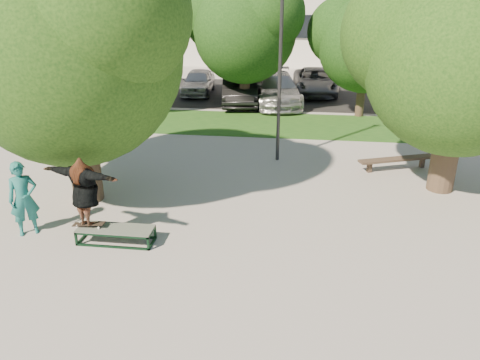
# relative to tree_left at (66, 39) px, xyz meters

# --- Properties ---
(ground) EXTENTS (120.00, 120.00, 0.00)m
(ground) POSITION_rel_tree_left_xyz_m (4.29, -1.09, -4.42)
(ground) COLOR gray
(ground) RESTS_ON ground
(grass_strip) EXTENTS (30.00, 4.00, 0.02)m
(grass_strip) POSITION_rel_tree_left_xyz_m (5.29, 8.41, -4.41)
(grass_strip) COLOR #154313
(grass_strip) RESTS_ON ground
(asphalt_strip) EXTENTS (40.00, 8.00, 0.01)m
(asphalt_strip) POSITION_rel_tree_left_xyz_m (4.29, 14.91, -4.42)
(asphalt_strip) COLOR black
(asphalt_strip) RESTS_ON ground
(tree_left) EXTENTS (6.96, 5.95, 7.12)m
(tree_left) POSITION_rel_tree_left_xyz_m (0.00, 0.00, 0.00)
(tree_left) COLOR #38281E
(tree_left) RESTS_ON ground
(tree_right) EXTENTS (6.24, 5.33, 6.51)m
(tree_right) POSITION_rel_tree_left_xyz_m (10.21, 1.99, -0.33)
(tree_right) COLOR #38281E
(tree_right) RESTS_ON ground
(bg_tree_left) EXTENTS (5.28, 4.51, 5.77)m
(bg_tree_left) POSITION_rel_tree_left_xyz_m (-2.28, 9.98, -0.69)
(bg_tree_left) COLOR #38281E
(bg_tree_left) RESTS_ON ground
(bg_tree_mid) EXTENTS (5.76, 4.92, 6.24)m
(bg_tree_mid) POSITION_rel_tree_left_xyz_m (3.22, 10.98, -0.41)
(bg_tree_mid) COLOR #38281E
(bg_tree_mid) RESTS_ON ground
(bg_tree_right) EXTENTS (5.04, 4.31, 5.43)m
(bg_tree_right) POSITION_rel_tree_left_xyz_m (8.73, 10.47, -0.93)
(bg_tree_right) COLOR #38281E
(bg_tree_right) RESTS_ON ground
(lamppost) EXTENTS (0.25, 0.15, 6.11)m
(lamppost) POSITION_rel_tree_left_xyz_m (5.29, 3.91, -1.27)
(lamppost) COLOR #2D2D30
(lamppost) RESTS_ON ground
(grind_box) EXTENTS (1.80, 0.60, 0.38)m
(grind_box) POSITION_rel_tree_left_xyz_m (1.79, -2.37, -4.23)
(grind_box) COLOR black
(grind_box) RESTS_ON ground
(skater_rig) EXTENTS (2.13, 1.08, 1.75)m
(skater_rig) POSITION_rel_tree_left_xyz_m (1.14, -2.37, -3.13)
(skater_rig) COLOR white
(skater_rig) RESTS_ON grind_box
(bystander) EXTENTS (0.81, 0.76, 1.87)m
(bystander) POSITION_rel_tree_left_xyz_m (-0.51, -2.21, -3.49)
(bystander) COLOR #1B6763
(bystander) RESTS_ON ground
(bench) EXTENTS (2.62, 1.29, 0.41)m
(bench) POSITION_rel_tree_left_xyz_m (9.28, 3.43, -4.08)
(bench) COLOR #443529
(bench) RESTS_ON ground
(car_silver_a) EXTENTS (1.83, 4.09, 1.37)m
(car_silver_a) POSITION_rel_tree_left_xyz_m (0.23, 14.38, -3.74)
(car_silver_a) COLOR #AEAEB3
(car_silver_a) RESTS_ON asphalt_strip
(car_dark) EXTENTS (2.40, 5.16, 1.64)m
(car_dark) POSITION_rel_tree_left_xyz_m (2.85, 12.41, -3.60)
(car_dark) COLOR black
(car_dark) RESTS_ON asphalt_strip
(car_grey) EXTENTS (2.58, 5.12, 1.39)m
(car_grey) POSITION_rel_tree_left_xyz_m (6.79, 15.26, -3.73)
(car_grey) COLOR #58585D
(car_grey) RESTS_ON asphalt_strip
(car_silver_b) EXTENTS (3.03, 5.67, 1.56)m
(car_silver_b) POSITION_rel_tree_left_xyz_m (4.79, 12.41, -3.64)
(car_silver_b) COLOR #B8B7BC
(car_silver_b) RESTS_ON asphalt_strip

